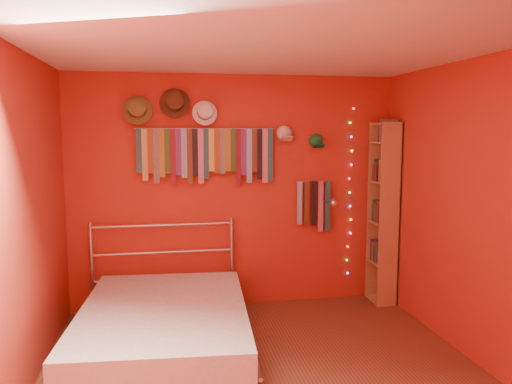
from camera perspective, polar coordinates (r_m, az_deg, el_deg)
ground at (r=4.09m, az=1.32°, el=-20.78°), size 3.50×3.50×0.00m
back_wall at (r=5.39m, az=-2.42°, el=0.00°), size 3.50×0.02×2.50m
right_wall at (r=4.38m, az=24.41°, el=-2.27°), size 0.02×3.50×2.50m
left_wall at (r=3.74m, az=-25.93°, el=-3.85°), size 0.02×3.50×2.50m
ceiling at (r=3.67m, az=1.43°, el=16.28°), size 3.50×3.50×0.02m
tie_rack at (r=5.25m, az=-5.63°, el=4.52°), size 1.45×0.03×0.60m
small_tie_rack at (r=5.53m, az=6.71°, el=-1.28°), size 0.40×0.03×0.57m
fedora_olive at (r=5.21m, az=-13.42°, el=9.19°), size 0.30×0.16×0.29m
fedora_brown at (r=5.20m, az=-9.25°, el=10.10°), size 0.31×0.17×0.31m
fedora_white at (r=5.22m, az=-5.86°, el=9.07°), size 0.26×0.14×0.26m
cap_white at (r=5.39m, az=3.27°, el=6.69°), size 0.17×0.22×0.17m
cap_green at (r=5.49m, az=6.87°, el=5.80°), size 0.17×0.21×0.17m
fairy_lights at (r=5.68m, az=10.70°, el=-0.05°), size 0.06×0.02×1.88m
reading_lamp at (r=5.42m, az=8.73°, el=-1.19°), size 0.07×0.30×0.09m
bookshelf at (r=5.68m, az=14.71°, el=-2.22°), size 0.25×0.34×2.00m
bed at (r=4.49m, az=-10.46°, el=-15.07°), size 1.62×2.08×0.98m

